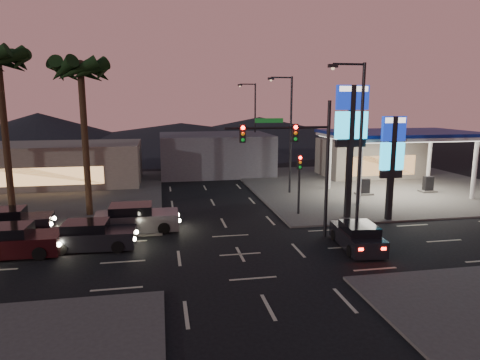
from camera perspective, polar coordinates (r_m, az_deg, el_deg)
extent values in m
plane|color=black|center=(22.87, 0.02, -9.88)|extent=(140.00, 140.00, 0.00)
cube|color=#47443F|center=(42.84, 17.40, -0.66)|extent=(24.00, 24.00, 0.12)
cube|color=#47443F|center=(39.79, -27.98, -2.24)|extent=(24.00, 24.00, 0.12)
cylinder|color=silver|center=(34.03, 15.64, 0.84)|extent=(0.36, 0.36, 5.00)
cylinder|color=silver|center=(39.45, 28.80, 1.20)|extent=(0.36, 0.36, 5.00)
cylinder|color=silver|center=(39.43, 11.83, 2.27)|extent=(0.36, 0.36, 5.00)
cylinder|color=silver|center=(44.20, 23.92, 2.46)|extent=(0.36, 0.36, 5.00)
cube|color=silver|center=(38.73, 20.57, 5.71)|extent=(12.00, 8.00, 0.50)
cube|color=white|center=(38.75, 20.54, 5.27)|extent=(11.60, 7.60, 0.06)
cube|color=navy|center=(38.72, 20.59, 5.93)|extent=(12.20, 8.20, 0.25)
cube|color=black|center=(37.85, 16.25, -0.87)|extent=(0.80, 0.50, 1.40)
cube|color=black|center=(40.89, 23.79, -0.53)|extent=(0.80, 0.50, 1.40)
cube|color=#726B5B|center=(47.83, 16.86, 2.84)|extent=(10.00, 6.00, 4.00)
cube|color=black|center=(29.55, 14.44, 3.42)|extent=(0.35, 0.35, 9.00)
cube|color=#0D2295|center=(29.36, 14.77, 10.60)|extent=(2.20, 0.30, 1.60)
cube|color=white|center=(29.37, 14.82, 11.67)|extent=(1.98, 0.32, 0.35)
cube|color=#1AC7FF|center=(29.39, 14.61, 7.09)|extent=(2.20, 0.30, 1.80)
cube|color=black|center=(29.48, 14.50, 4.77)|extent=(2.09, 0.28, 0.50)
cube|color=black|center=(29.96, 19.50, 1.31)|extent=(0.35, 0.35, 7.00)
cube|color=#0D2295|center=(29.68, 19.82, 6.46)|extent=(1.60, 0.30, 1.60)
cube|color=white|center=(29.65, 19.88, 7.52)|extent=(1.44, 0.32, 0.35)
cube|color=#1AC7FF|center=(29.84, 19.61, 3.01)|extent=(1.60, 0.30, 1.80)
cube|color=black|center=(30.00, 19.47, 0.74)|extent=(1.52, 0.28, 0.50)
cylinder|color=black|center=(25.25, 11.54, 1.25)|extent=(0.20, 0.20, 8.00)
cylinder|color=black|center=(24.01, 5.06, 6.96)|extent=(6.00, 0.14, 0.14)
cube|color=#0C3F14|center=(23.86, 3.90, 7.91)|extent=(1.60, 0.05, 0.25)
cube|color=black|center=(24.32, 7.33, 6.25)|extent=(0.32, 0.25, 1.00)
sphere|color=#FF0C07|center=(24.15, 7.46, 7.00)|extent=(0.22, 0.22, 0.22)
sphere|color=orange|center=(24.18, 7.44, 6.22)|extent=(0.20, 0.20, 0.20)
sphere|color=#0CB226|center=(24.20, 7.42, 5.44)|extent=(0.20, 0.20, 0.20)
cube|color=black|center=(23.57, 0.33, 6.20)|extent=(0.32, 0.25, 1.00)
sphere|color=#FF0C07|center=(23.41, 0.40, 6.98)|extent=(0.22, 0.22, 0.22)
sphere|color=orange|center=(23.43, 0.40, 6.18)|extent=(0.20, 0.20, 0.20)
sphere|color=#0CB226|center=(23.45, 0.40, 5.37)|extent=(0.20, 0.20, 0.20)
cylinder|color=black|center=(30.22, 7.86, -1.01)|extent=(0.16, 0.16, 4.00)
cube|color=black|center=(29.92, 7.95, 2.37)|extent=(0.32, 0.25, 1.00)
sphere|color=#FF0C07|center=(29.73, 8.06, 2.96)|extent=(0.22, 0.22, 0.22)
sphere|color=orange|center=(29.78, 8.04, 2.33)|extent=(0.20, 0.20, 0.20)
sphere|color=#0CB226|center=(29.82, 8.02, 1.71)|extent=(0.20, 0.20, 0.20)
cylinder|color=black|center=(24.82, 15.70, 3.24)|extent=(0.18, 0.18, 10.00)
cylinder|color=black|center=(24.34, 14.32, 14.74)|extent=(1.80, 0.12, 0.12)
cube|color=black|center=(23.98, 12.29, 14.65)|extent=(0.50, 0.25, 0.18)
sphere|color=#FFCC8C|center=(23.97, 12.28, 14.37)|extent=(0.20, 0.20, 0.20)
cylinder|color=black|center=(36.87, 6.77, 5.78)|extent=(0.18, 0.18, 10.00)
cylinder|color=black|center=(36.55, 5.56, 13.45)|extent=(1.80, 0.12, 0.12)
cube|color=black|center=(36.31, 4.15, 13.33)|extent=(0.50, 0.25, 0.18)
sphere|color=#FFCC8C|center=(36.30, 4.15, 13.15)|extent=(0.20, 0.20, 0.20)
cylinder|color=black|center=(50.38, 2.02, 7.07)|extent=(0.18, 0.18, 10.00)
cylinder|color=black|center=(50.14, 1.03, 12.66)|extent=(1.80, 0.12, 0.12)
cube|color=black|center=(49.97, -0.01, 12.55)|extent=(0.50, 0.25, 0.18)
sphere|color=#FFCC8C|center=(49.96, -0.01, 12.41)|extent=(0.20, 0.20, 0.20)
cylinder|color=black|center=(31.13, -19.93, 4.57)|extent=(0.44, 0.44, 10.20)
sphere|color=black|center=(31.09, -20.53, 13.96)|extent=(0.90, 0.90, 0.90)
cone|color=black|center=(30.88, -18.05, 13.57)|extent=(0.90, 2.74, 1.91)
cone|color=black|center=(31.84, -18.53, 13.43)|extent=(2.57, 2.57, 1.91)
cone|color=black|center=(32.35, -20.10, 13.29)|extent=(2.74, 0.90, 1.91)
cone|color=black|center=(32.13, -21.87, 13.20)|extent=(2.57, 2.57, 1.91)
cone|color=black|center=(31.30, -22.90, 13.22)|extent=(0.90, 2.74, 1.91)
cone|color=black|center=(30.33, -22.55, 13.36)|extent=(2.57, 2.57, 1.91)
cone|color=black|center=(29.79, -20.92, 13.54)|extent=(2.74, 0.90, 1.91)
cone|color=black|center=(30.02, -19.02, 13.62)|extent=(2.57, 2.57, 1.91)
cylinder|color=black|center=(32.30, -28.77, 4.64)|extent=(0.44, 0.44, 10.80)
cone|color=black|center=(31.92, -27.31, 13.90)|extent=(0.90, 2.74, 1.91)
cone|color=black|center=(32.91, -27.50, 13.75)|extent=(2.57, 2.57, 1.91)
cone|color=black|center=(33.54, -28.85, 13.55)|extent=(2.74, 0.90, 1.91)
cone|color=black|center=(31.15, -28.49, 13.92)|extent=(2.57, 2.57, 1.91)
cube|color=#726B5B|center=(44.64, -23.49, 1.91)|extent=(16.00, 8.00, 4.00)
cube|color=#4C4C51|center=(47.81, -3.35, 3.51)|extent=(12.00, 9.00, 4.40)
cone|color=black|center=(83.92, -25.22, 6.05)|extent=(40.00, 40.00, 6.00)
cone|color=black|center=(83.45, 2.60, 6.66)|extent=(50.00, 50.00, 5.00)
cone|color=black|center=(81.40, -7.80, 6.13)|extent=(60.00, 60.00, 4.00)
cube|color=black|center=(24.90, -19.05, -7.37)|extent=(4.66, 2.14, 0.93)
cube|color=black|center=(24.79, -19.85, -5.99)|extent=(2.37, 1.87, 0.67)
cylinder|color=black|center=(25.55, -15.42, -7.27)|extent=(0.68, 0.28, 0.66)
cylinder|color=black|center=(23.89, -15.97, -8.55)|extent=(0.68, 0.28, 0.66)
cylinder|color=black|center=(26.11, -21.80, -7.27)|extent=(0.68, 0.28, 0.66)
cylinder|color=black|center=(24.49, -22.79, -8.50)|extent=(0.68, 0.28, 0.66)
sphere|color=#FFF2BF|center=(25.12, -13.64, -6.76)|extent=(0.23, 0.23, 0.23)
sphere|color=#FFF2BF|center=(23.93, -13.94, -7.63)|extent=(0.23, 0.23, 0.23)
cube|color=#FF140A|center=(25.98, -23.78, -6.60)|extent=(0.10, 0.26, 0.15)
cube|color=#FF140A|center=(24.84, -24.56, -7.42)|extent=(0.10, 0.26, 0.15)
cube|color=black|center=(25.44, -27.99, -7.58)|extent=(4.86, 2.12, 0.99)
cube|color=black|center=(25.37, -28.82, -6.16)|extent=(2.45, 1.91, 0.71)
cylinder|color=black|center=(25.92, -24.05, -7.52)|extent=(0.71, 0.28, 0.70)
cylinder|color=black|center=(24.21, -25.14, -8.85)|extent=(0.71, 0.28, 0.70)
sphere|color=#FFF2BF|center=(25.36, -22.33, -7.01)|extent=(0.24, 0.24, 0.24)
sphere|color=#FFF2BF|center=(24.14, -23.01, -7.92)|extent=(0.24, 0.24, 0.24)
cube|color=slate|center=(27.40, -13.54, -5.34)|extent=(5.07, 2.15, 1.03)
cube|color=black|center=(27.24, -14.33, -3.96)|extent=(2.54, 1.97, 0.75)
cylinder|color=black|center=(28.37, -10.17, -5.22)|extent=(0.74, 0.28, 0.74)
cylinder|color=black|center=(26.49, -10.11, -6.34)|extent=(0.74, 0.28, 0.74)
cylinder|color=black|center=(28.53, -16.67, -5.41)|extent=(0.74, 0.28, 0.74)
cylinder|color=black|center=(26.67, -17.09, -6.54)|extent=(0.74, 0.28, 0.74)
sphere|color=#FFF2BF|center=(28.02, -8.30, -4.63)|extent=(0.25, 0.25, 0.25)
sphere|color=#FFF2BF|center=(26.69, -8.16, -5.39)|extent=(0.25, 0.25, 0.25)
cube|color=#FF140A|center=(28.26, -18.64, -4.75)|extent=(0.09, 0.29, 0.16)
cube|color=#FF140A|center=(26.94, -19.02, -5.51)|extent=(0.09, 0.29, 0.16)
cube|color=black|center=(29.39, -28.37, -5.31)|extent=(4.95, 2.36, 0.99)
cube|color=black|center=(29.32, -29.10, -4.08)|extent=(2.54, 2.03, 0.71)
cylinder|color=black|center=(30.00, -25.06, -5.23)|extent=(0.72, 0.31, 0.70)
cylinder|color=black|center=(28.24, -25.73, -6.22)|extent=(0.72, 0.31, 0.70)
sphere|color=#FFF2BF|center=(29.51, -23.53, -4.70)|extent=(0.24, 0.24, 0.24)
sphere|color=#FFF2BF|center=(28.25, -23.93, -5.38)|extent=(0.24, 0.24, 0.24)
cube|color=black|center=(24.54, 15.32, -7.51)|extent=(2.19, 4.43, 0.87)
cube|color=black|center=(24.11, 15.62, -6.40)|extent=(1.85, 2.28, 0.63)
cylinder|color=black|center=(25.57, 12.48, -7.18)|extent=(0.29, 0.64, 0.62)
cylinder|color=black|center=(26.10, 15.97, -6.97)|extent=(0.29, 0.64, 0.62)
cylinder|color=black|center=(23.12, 14.52, -9.17)|extent=(0.29, 0.64, 0.62)
cylinder|color=black|center=(23.72, 18.33, -8.87)|extent=(0.29, 0.64, 0.62)
cube|color=#FF140A|center=(22.40, 15.83, -8.88)|extent=(0.25, 0.10, 0.14)
cube|color=#FF140A|center=(22.83, 18.60, -8.66)|extent=(0.25, 0.10, 0.14)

